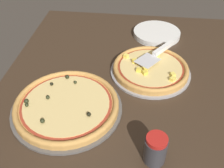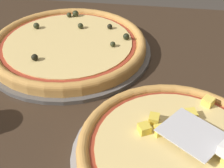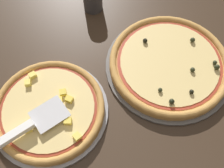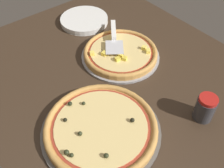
{
  "view_description": "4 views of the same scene",
  "coord_description": "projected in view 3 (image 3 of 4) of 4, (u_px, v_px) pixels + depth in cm",
  "views": [
    {
      "loc": [
        -90.64,
        -3.51,
        73.64
      ],
      "look_at": [
        -7.89,
        6.29,
        3.0
      ],
      "focal_mm": 42.0,
      "sensor_mm": 36.0,
      "label": 1
    },
    {
      "loc": [
        -0.19,
        -46.32,
        43.49
      ],
      "look_at": [
        -7.89,
        6.29,
        3.0
      ],
      "focal_mm": 50.0,
      "sensor_mm": 36.0,
      "label": 2
    },
    {
      "loc": [
        30.5,
        17.96,
        76.26
      ],
      "look_at": [
        -7.89,
        6.29,
        3.0
      ],
      "focal_mm": 42.0,
      "sensor_mm": 36.0,
      "label": 3
    },
    {
      "loc": [
        -65.08,
        52.37,
        79.87
      ],
      "look_at": [
        -7.89,
        6.29,
        3.0
      ],
      "focal_mm": 42.0,
      "sensor_mm": 36.0,
      "label": 4
    }
  ],
  "objects": [
    {
      "name": "pizza_pan_front",
      "position": [
        50.0,
        111.0,
        0.82
      ],
      "size": [
        36.31,
        36.31,
        1.0
      ],
      "primitive_type": "cylinder",
      "color": "#939399",
      "rests_on": "ground_plane"
    },
    {
      "name": "pizza_front",
      "position": [
        49.0,
        109.0,
        0.8
      ],
      "size": [
        34.13,
        34.13,
        3.91
      ],
      "color": "#C68E47",
      "rests_on": "pizza_pan_front"
    },
    {
      "name": "pizza_pan_back",
      "position": [
        168.0,
        66.0,
        0.9
      ],
      "size": [
        42.99,
        42.99,
        1.0
      ],
      "primitive_type": "cylinder",
      "color": "#565451",
      "rests_on": "ground_plane"
    },
    {
      "name": "pizza_back",
      "position": [
        169.0,
        63.0,
        0.88
      ],
      "size": [
        40.41,
        40.41,
        4.11
      ],
      "color": "#C68E47",
      "rests_on": "pizza_pan_back"
    },
    {
      "name": "serving_spatula",
      "position": [
        19.0,
        132.0,
        0.73
      ],
      "size": [
        22.77,
        18.98,
        2.0
      ],
      "color": "silver",
      "rests_on": "pizza_front"
    },
    {
      "name": "ground_plane",
      "position": [
        86.0,
        107.0,
        0.85
      ],
      "size": [
        128.98,
        111.74,
        3.6
      ],
      "primitive_type": "cube",
      "color": "#38281C"
    }
  ]
}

